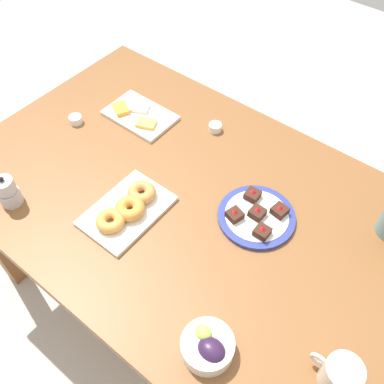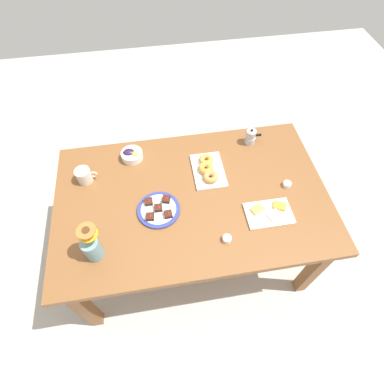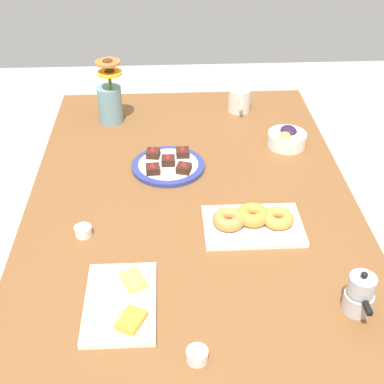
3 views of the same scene
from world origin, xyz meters
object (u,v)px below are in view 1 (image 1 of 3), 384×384
at_px(dining_table, 192,215).
at_px(dessert_plate, 257,216).
at_px(jam_cup_honey, 76,119).
at_px(croissant_platter, 128,208).
at_px(moka_pot, 8,192).
at_px(jam_cup_berry, 215,127).
at_px(cheese_platter, 139,115).
at_px(coffee_mug, 340,375).
at_px(grape_bowl, 208,346).

xyz_separation_m(dining_table, dessert_plate, (-0.20, -0.07, 0.10)).
bearing_deg(dining_table, jam_cup_honey, -1.83).
distance_m(dining_table, jam_cup_honey, 0.58).
relative_size(dining_table, croissant_platter, 5.71).
bearing_deg(moka_pot, dining_table, -140.82).
xyz_separation_m(dining_table, jam_cup_berry, (0.14, -0.31, 0.10)).
relative_size(dining_table, cheese_platter, 6.15).
bearing_deg(jam_cup_berry, coffee_mug, 144.97).
bearing_deg(cheese_platter, coffee_mug, 158.33).
height_order(dining_table, cheese_platter, cheese_platter).
xyz_separation_m(cheese_platter, dessert_plate, (-0.61, 0.12, 0.00)).
bearing_deg(croissant_platter, dessert_plate, -144.58).
bearing_deg(grape_bowl, jam_cup_honey, -22.36).
xyz_separation_m(cheese_platter, jam_cup_honey, (0.16, 0.17, 0.01)).
relative_size(dining_table, jam_cup_berry, 33.33).
bearing_deg(dessert_plate, moka_pot, 33.70).
bearing_deg(moka_pot, jam_cup_berry, -114.76).
relative_size(croissant_platter, moka_pot, 2.35).
relative_size(jam_cup_honey, moka_pot, 0.40).
distance_m(croissant_platter, dessert_plate, 0.40).
relative_size(coffee_mug, croissant_platter, 0.45).
height_order(coffee_mug, grape_bowl, coffee_mug).
xyz_separation_m(dining_table, cheese_platter, (0.41, -0.19, 0.10)).
bearing_deg(croissant_platter, dining_table, -127.36).
bearing_deg(moka_pot, grape_bowl, -179.08).
distance_m(cheese_platter, croissant_platter, 0.45).
bearing_deg(jam_cup_honey, dessert_plate, -176.29).
bearing_deg(dining_table, grape_bowl, 133.12).
xyz_separation_m(cheese_platter, moka_pot, (0.04, 0.56, 0.04)).
xyz_separation_m(jam_cup_berry, moka_pot, (0.31, 0.68, 0.03)).
relative_size(coffee_mug, grape_bowl, 0.93).
xyz_separation_m(coffee_mug, croissant_platter, (0.74, -0.05, -0.03)).
height_order(jam_cup_berry, moka_pot, moka_pot).
xyz_separation_m(coffee_mug, jam_cup_berry, (0.75, -0.53, -0.03)).
relative_size(croissant_platter, dessert_plate, 1.15).
bearing_deg(jam_cup_honey, coffee_mug, 168.75).
distance_m(coffee_mug, jam_cup_honey, 1.21).
xyz_separation_m(grape_bowl, dessert_plate, (0.13, -0.42, -0.02)).
bearing_deg(dining_table, cheese_platter, -24.83).
relative_size(cheese_platter, jam_cup_berry, 5.42).
distance_m(dining_table, moka_pot, 0.60).
xyz_separation_m(grape_bowl, croissant_platter, (0.46, -0.19, -0.01)).
relative_size(grape_bowl, jam_cup_berry, 2.82).
distance_m(cheese_platter, dessert_plate, 0.62).
distance_m(grape_bowl, croissant_platter, 0.49).
height_order(grape_bowl, moka_pot, moka_pot).
distance_m(coffee_mug, dessert_plate, 0.51).
bearing_deg(dining_table, moka_pot, 39.18).
height_order(coffee_mug, croissant_platter, coffee_mug).
bearing_deg(croissant_platter, jam_cup_honey, -22.29).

